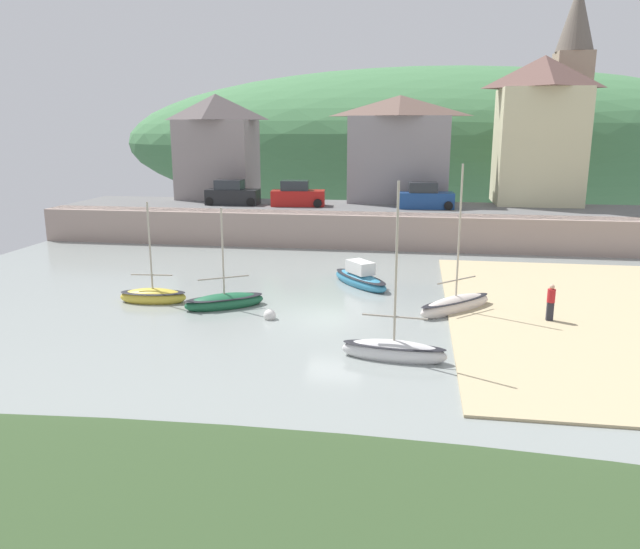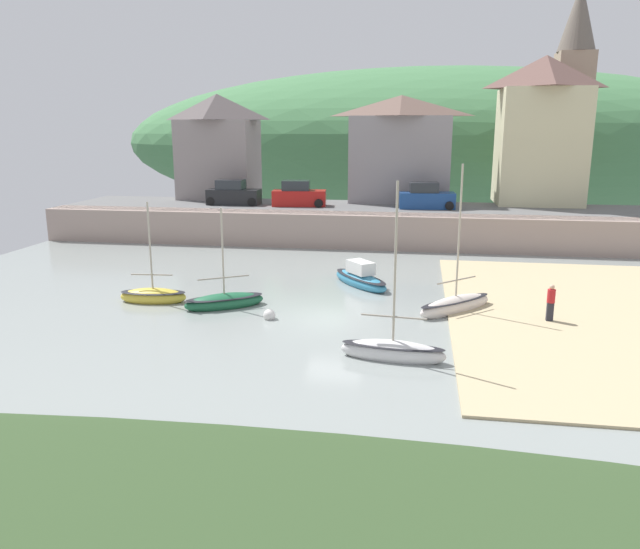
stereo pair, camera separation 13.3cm
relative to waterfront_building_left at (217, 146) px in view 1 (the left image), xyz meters
The scene contains 17 objects.
ground 38.39m from the waterfront_building_left, 66.82° to the right, with size 48.00×41.00×0.61m.
quay_seawall 16.46m from the waterfront_building_left, 29.73° to the right, with size 48.00×9.40×2.40m.
hillside_backdrop 35.39m from the waterfront_building_left, 57.97° to the left, with size 80.00×44.00×18.40m.
waterfront_building_left is the anchor object (origin of this frame).
waterfront_building_centre 15.37m from the waterfront_building_left, ahead, with size 8.23×5.31×8.44m.
waterfront_building_right 26.26m from the waterfront_building_left, ahead, with size 6.67×6.02×11.28m.
church_with_spire 29.76m from the waterfront_building_left, ahead, with size 3.00×3.00×17.30m.
rowboat_small_beached 34.55m from the waterfront_building_left, 61.36° to the right, with size 3.96×1.33×6.72m.
motorboat_with_cabin 24.58m from the waterfront_building_left, 53.67° to the right, with size 3.84×4.36×1.52m.
sailboat_white_hull 25.19m from the waterfront_building_left, 79.66° to the right, with size 3.35×1.50×5.09m.
sailboat_tall_mast 26.42m from the waterfront_building_left, 71.57° to the right, with size 3.89×3.08×4.92m.
sailboat_blue_trim 30.70m from the waterfront_building_left, 51.10° to the right, with size 3.79×3.76×6.98m.
parked_car_near_slipway 6.32m from the waterfront_building_left, 60.36° to the right, with size 4.12×1.82×1.95m.
parked_car_by_wall 9.71m from the waterfront_building_left, 29.98° to the right, with size 4.26×2.13×1.95m.
parked_car_end_of_row 18.47m from the waterfront_building_left, 14.38° to the right, with size 4.22×2.01×1.95m.
person_near_water 33.86m from the waterfront_building_left, 46.86° to the right, with size 0.34×0.34×1.62m.
mooring_buoy 28.64m from the waterfront_building_left, 67.56° to the right, with size 0.55×0.55×0.55m.
Camera 1 is at (3.38, -25.86, 8.25)m, focal length 34.34 mm.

